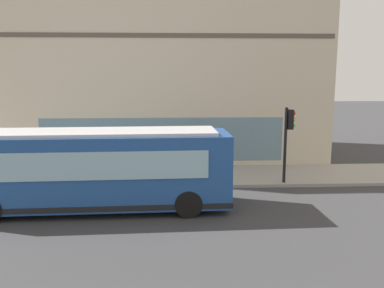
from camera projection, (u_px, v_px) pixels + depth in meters
The scene contains 10 objects.
ground at pixel (160, 208), 15.99m from camera, with size 120.00×120.00×0.00m, color #38383A.
sidewalk_curb at pixel (162, 176), 20.54m from camera, with size 4.08×40.00×0.15m, color #9E9991.
building_corner at pixel (163, 53), 25.97m from camera, with size 9.23×18.78×12.94m.
city_bus_nearside at pixel (96, 170), 15.52m from camera, with size 2.86×10.12×3.07m.
traffic_light_near_corner at pixel (289, 130), 18.77m from camera, with size 0.32×0.49×3.50m.
fire_hydrant at pixel (177, 163), 21.46m from camera, with size 0.35×0.35×0.74m.
pedestrian_near_hydrant at pixel (140, 152), 21.34m from camera, with size 0.32×0.32×1.68m.
pedestrian_by_light_pole at pixel (2, 157), 20.40m from camera, with size 0.32×0.32×1.58m.
pedestrian_walking_along_curb at pixel (194, 155), 20.42m from camera, with size 0.32×0.32×1.74m.
newspaper_vending_box at pixel (13, 173), 18.96m from camera, with size 0.44×0.42×0.90m.
Camera 1 is at (-15.37, -0.50, 5.18)m, focal length 38.41 mm.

